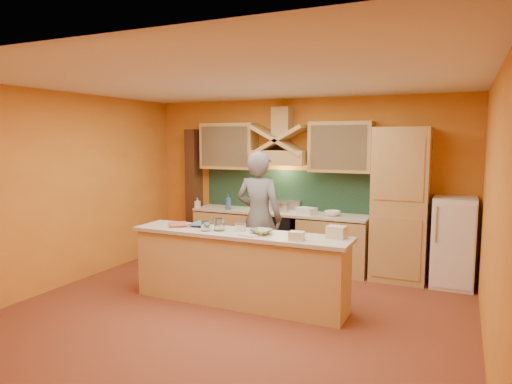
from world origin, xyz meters
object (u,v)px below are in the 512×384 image
at_px(person, 259,218).
at_px(kitchen_scale, 240,228).
at_px(stove, 279,239).
at_px(mixing_bowl, 262,232).
at_px(fridge, 453,242).

xyz_separation_m(person, kitchen_scale, (0.11, -0.84, 0.01)).
height_order(stove, mixing_bowl, mixing_bowl).
relative_size(person, mixing_bowl, 7.38).
distance_m(fridge, kitchen_scale, 3.13).
xyz_separation_m(stove, fridge, (2.70, 0.00, 0.20)).
height_order(person, kitchen_scale, person).
bearing_deg(fridge, stove, 180.00).
height_order(person, mixing_bowl, person).
xyz_separation_m(fridge, person, (-2.62, -1.00, 0.33)).
distance_m(stove, kitchen_scale, 1.93).
bearing_deg(stove, person, -85.35).
distance_m(person, mixing_bowl, 1.01).
xyz_separation_m(fridge, mixing_bowl, (-2.18, -1.92, 0.33)).
distance_m(stove, person, 1.14).
bearing_deg(fridge, kitchen_scale, -143.66).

